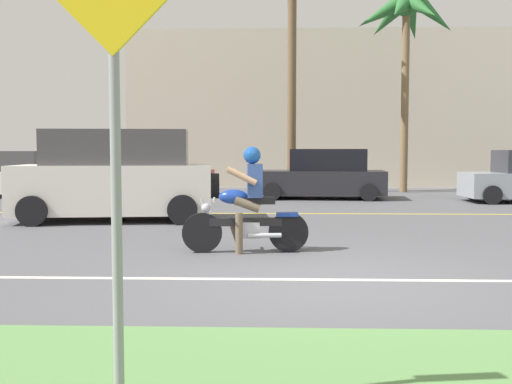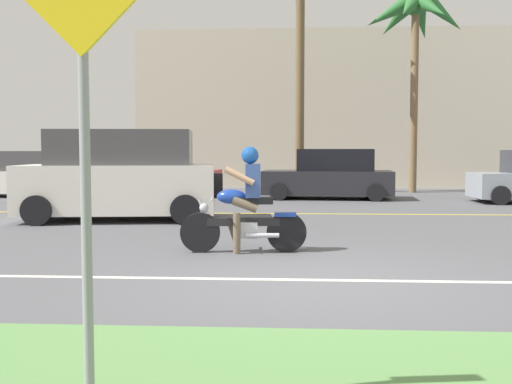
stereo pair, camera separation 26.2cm
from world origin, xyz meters
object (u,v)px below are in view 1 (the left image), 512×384
Objects in this scene: parked_car_0 at (2,176)px; parked_car_1 at (147,174)px; parked_car_2 at (322,176)px; palm_tree_1 at (406,19)px; street_sign at (115,137)px; suv_nearby at (116,177)px; motorcyclist at (247,208)px.

parked_car_1 is at bearing 12.43° from parked_car_0.
parked_car_2 reaches higher than parked_car_1.
palm_tree_1 reaches higher than street_sign.
parked_car_1 is at bearing 167.40° from parked_car_2.
palm_tree_1 reaches higher than suv_nearby.
street_sign is (-5.69, -19.51, -4.81)m from palm_tree_1.
suv_nearby is at bearing 105.12° from street_sign.
street_sign reaches higher than suv_nearby.
parked_car_2 is at bearing 79.41° from motorcyclist.
parked_car_2 is 16.58m from street_sign.
parked_car_1 is 1.04× the size of parked_car_2.
street_sign is at bearing -78.31° from parked_car_1.
parked_car_2 is at bearing 51.21° from suv_nearby.
palm_tree_1 is at bearing 10.75° from parked_car_1.
street_sign is (3.67, -17.73, 0.91)m from parked_car_1.
street_sign is at bearing -106.26° from palm_tree_1.
parked_car_2 is at bearing -136.31° from palm_tree_1.
motorcyclist is 0.45× the size of parked_car_2.
suv_nearby is 8.79m from parked_car_0.
parked_car_0 is (-5.70, 6.68, -0.25)m from suv_nearby.
parked_car_0 is 15.48m from palm_tree_1.
parked_car_0 is 10.82m from parked_car_2.
parked_car_0 is at bearing -167.57° from parked_car_1.
motorcyclist reaches higher than parked_car_1.
street_sign is at bearing -94.32° from motorcyclist.
suv_nearby is 10.39m from street_sign.
motorcyclist is 0.45× the size of parked_car_0.
palm_tree_1 is at bearing 48.52° from suv_nearby.
palm_tree_1 is 2.83× the size of street_sign.
palm_tree_1 is at bearing 68.99° from motorcyclist.
motorcyclist is 0.44× the size of parked_car_1.
motorcyclist is 15.73m from palm_tree_1.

